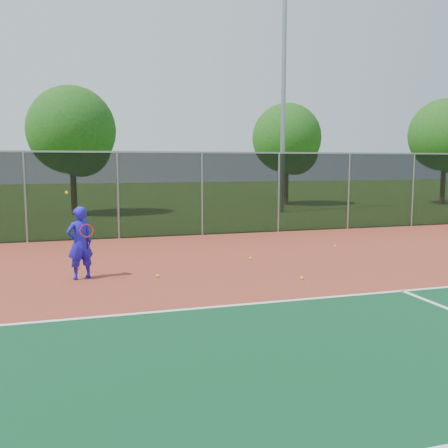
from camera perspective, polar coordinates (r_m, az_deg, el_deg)
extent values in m
plane|color=#365D1A|center=(7.58, 20.94, -14.02)|extent=(120.00, 120.00, 0.00)
cube|color=#993927|center=(9.15, 13.21, -10.01)|extent=(30.00, 20.00, 0.02)
cube|color=white|center=(11.02, 19.73, -7.20)|extent=(22.00, 0.10, 0.00)
cube|color=black|center=(18.15, -2.53, 3.44)|extent=(30.00, 0.04, 3.00)
cube|color=gray|center=(18.11, -2.55, 8.18)|extent=(30.00, 0.06, 0.06)
imported|color=#1F17DA|center=(11.78, -16.14, -2.09)|extent=(0.71, 0.59, 1.66)
cylinder|color=black|center=(11.53, -15.38, -2.15)|extent=(0.03, 0.15, 0.27)
torus|color=#A51414|center=(11.39, -15.42, -0.74)|extent=(0.30, 0.13, 0.29)
sphere|color=yellow|center=(11.76, -17.55, 3.45)|extent=(0.07, 0.07, 0.07)
sphere|color=yellow|center=(11.71, -7.58, -5.89)|extent=(0.07, 0.07, 0.07)
sphere|color=yellow|center=(11.54, 8.91, -6.10)|extent=(0.07, 0.07, 0.07)
sphere|color=yellow|center=(12.99, -16.31, -4.82)|extent=(0.07, 0.07, 0.07)
sphere|color=yellow|center=(16.01, 12.58, -2.49)|extent=(0.07, 0.07, 0.07)
sphere|color=yellow|center=(13.71, 3.08, -3.92)|extent=(0.07, 0.07, 0.07)
cylinder|color=gray|center=(27.13, 6.79, 13.68)|extent=(0.24, 0.24, 11.62)
cylinder|color=#3C2615|center=(26.54, -16.80, 3.69)|extent=(0.30, 0.30, 2.48)
sphere|color=#194A13|center=(26.55, -17.03, 10.23)|extent=(4.41, 4.41, 4.41)
sphere|color=#194A13|center=(26.22, -16.09, 8.50)|extent=(3.03, 3.03, 3.03)
cylinder|color=#3C2615|center=(31.61, 7.11, 4.38)|extent=(0.30, 0.30, 2.41)
sphere|color=#194A13|center=(31.61, 7.19, 9.72)|extent=(4.29, 4.29, 4.29)
sphere|color=#194A13|center=(31.47, 8.07, 8.26)|extent=(2.95, 2.95, 2.95)
cylinder|color=#3C2615|center=(34.61, 23.73, 4.17)|extent=(0.30, 0.30, 2.54)
sphere|color=#194A13|center=(34.63, 23.99, 9.30)|extent=(4.51, 4.51, 4.51)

